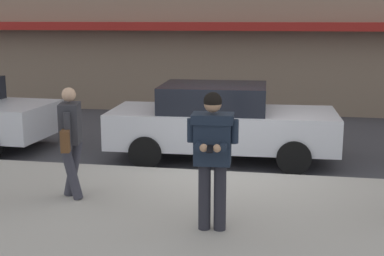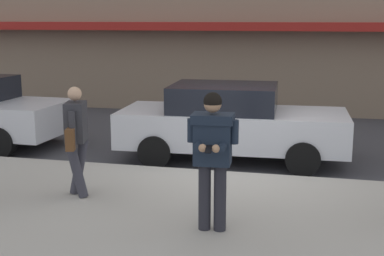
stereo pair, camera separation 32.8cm
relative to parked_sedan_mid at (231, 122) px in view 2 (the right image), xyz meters
The scene contains 6 objects.
ground_plane 1.38m from the parked_sedan_mid, 77.13° to the right, with size 80.00×80.00×0.00m, color #3D3D42.
sidewalk 4.20m from the parked_sedan_mid, 72.42° to the right, with size 32.00×5.30×0.14m, color #A8A399.
curb_paint_line 1.81m from the parked_sedan_mid, 39.94° to the right, with size 28.00×0.12×0.01m, color silver.
parked_sedan_mid is the anchor object (origin of this frame).
man_texting_on_phone 4.07m from the parked_sedan_mid, 84.20° to the right, with size 0.65×0.59×1.81m.
pedestrian_with_bag 3.67m from the parked_sedan_mid, 120.61° to the right, with size 0.39×0.72×1.70m.
Camera 2 is at (1.39, -9.34, 2.84)m, focal length 50.00 mm.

